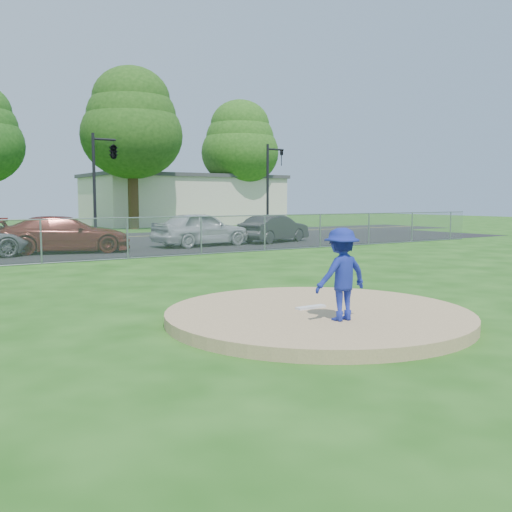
{
  "coord_description": "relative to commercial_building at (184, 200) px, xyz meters",
  "views": [
    {
      "loc": [
        -6.39,
        -7.73,
        2.15
      ],
      "look_at": [
        0.0,
        2.0,
        1.0
      ],
      "focal_mm": 40.0,
      "sensor_mm": 36.0,
      "label": 1
    }
  ],
  "objects": [
    {
      "name": "pitching_rubber",
      "position": [
        -16.0,
        -37.8,
        -1.94
      ],
      "size": [
        0.6,
        0.15,
        0.04
      ],
      "primitive_type": "cube",
      "color": "white",
      "rests_on": "pitchers_mound"
    },
    {
      "name": "chain_link_fence",
      "position": [
        -16.0,
        -26.0,
        -1.41
      ],
      "size": [
        40.0,
        0.06,
        1.5
      ],
      "primitive_type": "cube",
      "color": "gray",
      "rests_on": "ground"
    },
    {
      "name": "street",
      "position": [
        -16.0,
        -14.0,
        -2.16
      ],
      "size": [
        60.0,
        7.0,
        0.01
      ],
      "primitive_type": "cube",
      "color": "black",
      "rests_on": "ground"
    },
    {
      "name": "parked_car_darkred",
      "position": [
        -16.19,
        -22.2,
        -1.41
      ],
      "size": [
        5.47,
        3.33,
        1.48
      ],
      "primitive_type": "imported",
      "rotation": [
        0.0,
        0.0,
        1.31
      ],
      "color": "maroon",
      "rests_on": "parking_lot"
    },
    {
      "name": "tree_far_right",
      "position": [
        4.0,
        -3.0,
        4.9
      ],
      "size": [
        6.72,
        6.72,
        10.74
      ],
      "color": "#361F13",
      "rests_on": "ground"
    },
    {
      "name": "ground",
      "position": [
        -16.0,
        -28.0,
        -2.16
      ],
      "size": [
        120.0,
        120.0,
        0.0
      ],
      "primitive_type": "plane",
      "color": "#194B10",
      "rests_on": "ground"
    },
    {
      "name": "traffic_signal_right",
      "position": [
        -1.76,
        -16.0,
        1.2
      ],
      "size": [
        1.28,
        0.2,
        5.6
      ],
      "color": "black",
      "rests_on": "ground"
    },
    {
      "name": "commercial_building",
      "position": [
        0.0,
        0.0,
        0.0
      ],
      "size": [
        16.4,
        9.4,
        4.3
      ],
      "color": "beige",
      "rests_on": "ground"
    },
    {
      "name": "pitchers_mound",
      "position": [
        -16.0,
        -38.0,
        -2.06
      ],
      "size": [
        5.4,
        5.4,
        0.2
      ],
      "primitive_type": "cylinder",
      "color": "tan",
      "rests_on": "ground"
    },
    {
      "name": "pitcher",
      "position": [
        -16.22,
        -38.85,
        -1.21
      ],
      "size": [
        0.98,
        0.57,
        1.5
      ],
      "primitive_type": "imported",
      "rotation": [
        0.0,
        0.0,
        3.12
      ],
      "color": "navy",
      "rests_on": "pitchers_mound"
    },
    {
      "name": "tree_right",
      "position": [
        -7.0,
        -6.0,
        5.49
      ],
      "size": [
        7.28,
        7.28,
        11.63
      ],
      "color": "#3A2615",
      "rests_on": "ground"
    },
    {
      "name": "parking_lot",
      "position": [
        -16.0,
        -21.5,
        -2.15
      ],
      "size": [
        50.0,
        8.0,
        0.01
      ],
      "primitive_type": "cube",
      "color": "black",
      "rests_on": "ground"
    },
    {
      "name": "traffic_signal_center",
      "position": [
        -12.03,
        -16.0,
        2.45
      ],
      "size": [
        1.42,
        2.48,
        5.6
      ],
      "color": "black",
      "rests_on": "ground"
    },
    {
      "name": "parked_car_pearl",
      "position": [
        -10.01,
        -22.21,
        -1.36
      ],
      "size": [
        4.82,
        2.36,
        1.58
      ],
      "primitive_type": "imported",
      "rotation": [
        0.0,
        0.0,
        1.68
      ],
      "color": "silver",
      "rests_on": "parking_lot"
    },
    {
      "name": "parked_car_charcoal",
      "position": [
        -5.81,
        -22.17,
        -1.47
      ],
      "size": [
        4.37,
        2.58,
        1.36
      ],
      "primitive_type": "imported",
      "rotation": [
        0.0,
        0.0,
        1.87
      ],
      "color": "#262628",
      "rests_on": "parking_lot"
    }
  ]
}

